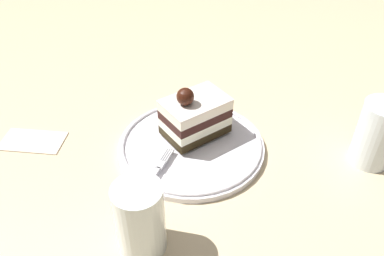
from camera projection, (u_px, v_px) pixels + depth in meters
ground_plane at (182, 152)px, 0.65m from camera, size 2.40×2.40×0.00m
dessert_plate at (192, 146)px, 0.65m from camera, size 0.24×0.24×0.02m
cake_slice at (195, 116)px, 0.64m from camera, size 0.11×0.08×0.09m
fork at (157, 171)px, 0.59m from camera, size 0.09×0.08×0.00m
drink_glass_near at (140, 222)px, 0.48m from camera, size 0.06×0.06×0.10m
drink_glass_far at (376, 137)px, 0.60m from camera, size 0.06×0.06×0.11m
folded_napkin at (33, 141)px, 0.67m from camera, size 0.12×0.11×0.00m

